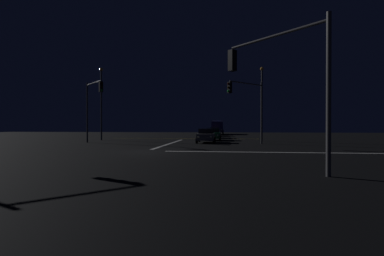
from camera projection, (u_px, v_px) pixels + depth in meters
The scene contains 15 objects.
ground at pixel (147, 152), 21.08m from camera, with size 120.00×120.00×0.10m, color black.
stop_line_north at pixel (171, 143), 30.20m from camera, with size 0.35×15.80×0.01m.
centre_line_ns at pixel (186, 138), 41.72m from camera, with size 22.00×0.15×0.01m.
crosswalk_bar_east at pixel (275, 152), 20.01m from camera, with size 15.80×0.40×0.01m.
sedan_gray at pixel (206, 135), 31.51m from camera, with size 2.02×4.33×1.57m.
sedan_green at pixel (213, 134), 36.71m from camera, with size 2.02×4.33×1.57m.
sedan_blue at pixel (214, 133), 43.38m from camera, with size 2.02×4.33×1.57m.
sedan_black at pixel (215, 132), 50.07m from camera, with size 2.02×4.33×1.57m.
sedan_orange at pixel (215, 131), 56.74m from camera, with size 2.02×4.33×1.57m.
box_truck at pixel (218, 127), 63.42m from camera, with size 2.68×8.28×3.08m.
traffic_signal_nw at pixel (93, 100), 30.30m from camera, with size 3.30×3.30×6.73m.
traffic_signal_ne at pixel (249, 100), 28.20m from camera, with size 3.68×3.68×6.40m.
traffic_signal_se at pixel (279, 70), 12.09m from camera, with size 3.76×3.76×6.10m.
streetlamp_left_near at pixel (101, 99), 36.90m from camera, with size 0.44×0.44×9.46m.
streetlamp_right_near at pixel (262, 98), 34.53m from camera, with size 0.44×0.44×9.07m.
Camera 1 is at (5.75, -20.54, 1.89)m, focal length 26.45 mm.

